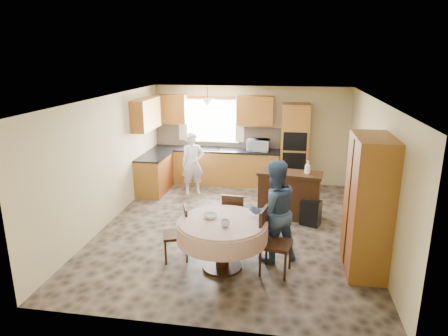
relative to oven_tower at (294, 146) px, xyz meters
name	(u,v)px	position (x,y,z in m)	size (l,w,h in m)	color
floor	(233,227)	(-1.15, -2.69, -1.06)	(5.00, 6.00, 0.01)	#6C5D4B
ceiling	(234,99)	(-1.15, -2.69, 1.44)	(5.00, 6.00, 0.01)	white
wall_back	(250,135)	(-1.15, 0.31, 0.19)	(5.00, 0.02, 2.50)	tan
wall_front	(198,235)	(-1.15, -5.69, 0.19)	(5.00, 0.02, 2.50)	tan
wall_left	(108,160)	(-3.65, -2.69, 0.19)	(0.02, 6.00, 2.50)	tan
wall_right	(373,172)	(1.35, -2.69, 0.19)	(0.02, 6.00, 2.50)	tan
window	(211,121)	(-2.15, 0.29, 0.54)	(1.40, 0.03, 1.10)	white
curtain_left	(183,118)	(-2.90, 0.24, 0.59)	(0.22, 0.02, 1.15)	white
curtain_right	(240,120)	(-1.40, 0.24, 0.59)	(0.22, 0.02, 1.15)	white
base_cab_back	(215,167)	(-2.00, 0.01, -0.62)	(3.30, 0.60, 0.88)	#AC7E2D
counter_back	(215,150)	(-2.00, 0.01, -0.16)	(3.30, 0.64, 0.04)	black
base_cab_left	(154,174)	(-3.35, -0.89, -0.62)	(0.60, 1.20, 0.88)	#AC7E2D
counter_left	(153,156)	(-3.35, -0.89, -0.16)	(0.64, 1.20, 0.04)	black
backsplash	(217,137)	(-2.00, 0.30, 0.12)	(3.30, 0.02, 0.55)	tan
wall_cab_left	(170,109)	(-3.20, 0.15, 0.85)	(0.85, 0.33, 0.72)	#BE852F
wall_cab_right	(255,110)	(-1.00, 0.15, 0.85)	(0.90, 0.33, 0.72)	#BE852F
wall_cab_side	(146,114)	(-3.48, -0.89, 0.85)	(0.33, 1.20, 0.72)	#BE852F
oven_tower	(294,146)	(0.00, 0.00, 0.00)	(0.66, 0.62, 2.12)	#AC7E2D
oven_upper	(295,142)	(0.00, -0.31, 0.19)	(0.56, 0.01, 0.45)	black
oven_lower	(294,162)	(0.00, -0.31, -0.31)	(0.56, 0.01, 0.45)	black
pendant	(207,103)	(-2.15, -0.19, 1.06)	(0.36, 0.36, 0.18)	beige
sideboard	(289,196)	(-0.09, -1.98, -0.60)	(1.28, 0.53, 0.91)	#331E0E
space_heater	(311,213)	(0.34, -2.31, -0.81)	(0.37, 0.26, 0.51)	black
cupboard	(368,205)	(1.07, -3.86, 0.00)	(0.56, 1.11, 2.12)	#AC7E2D
dining_table	(222,231)	(-1.11, -4.23, -0.43)	(1.41, 1.41, 0.80)	#331E0E
chair_left	(180,230)	(-1.85, -4.03, -0.56)	(0.50, 0.50, 0.91)	#331E0E
chair_back	(234,216)	(-1.06, -3.31, -0.55)	(0.44, 0.44, 0.93)	#331E0E
chair_right	(271,238)	(-0.37, -4.22, -0.49)	(0.52, 0.52, 1.03)	#331E0E
framed_picture	(362,144)	(1.32, -1.61, 0.46)	(0.06, 0.56, 0.46)	#EBBF45
microwave	(258,145)	(-0.90, -0.04, 0.01)	(0.55, 0.37, 0.30)	silver
person_sink	(193,164)	(-2.38, -0.88, -0.31)	(0.55, 0.36, 1.49)	silver
person_dining	(273,211)	(-0.35, -3.81, -0.22)	(0.82, 0.64, 1.69)	#324A6D
bowl_sideboard	(278,173)	(-0.34, -1.98, -0.12)	(0.19, 0.19, 0.05)	#B2B2B2
bottle_sideboard	(308,168)	(0.24, -1.98, 0.01)	(0.12, 0.12, 0.31)	silver
cup_table	(225,223)	(-1.04, -4.43, -0.20)	(0.14, 0.14, 0.11)	#B2B2B2
bowl_table	(210,216)	(-1.31, -4.15, -0.22)	(0.22, 0.22, 0.07)	#B2B2B2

